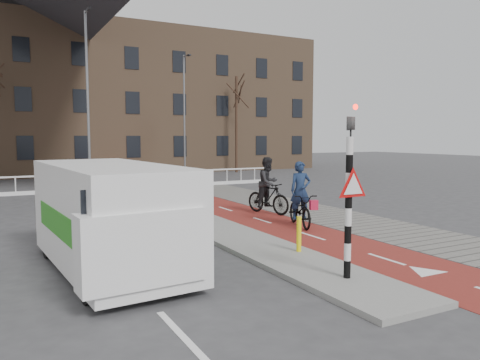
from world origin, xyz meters
name	(u,v)px	position (x,y,z in m)	size (l,w,h in m)	color
ground	(312,258)	(0.00, 0.00, 0.00)	(120.00, 120.00, 0.00)	#38383A
bike_lane	(206,203)	(1.50, 10.00, 0.01)	(2.50, 60.00, 0.01)	maroon
sidewalk	(259,199)	(4.30, 10.00, 0.01)	(3.00, 60.00, 0.01)	slate
curb_island	(218,230)	(-0.70, 4.00, 0.06)	(1.80, 16.00, 0.12)	gray
traffic_signal	(350,187)	(-0.60, -2.02, 1.99)	(0.80, 0.80, 3.68)	black
bollard	(299,234)	(-0.21, 0.28, 0.56)	(0.12, 0.12, 0.89)	yellow
cyclist_near	(300,205)	(2.08, 3.47, 0.74)	(1.32, 2.23, 2.17)	black
cyclist_far	(268,190)	(2.45, 6.16, 0.92)	(1.19, 2.16, 2.20)	black
van	(110,215)	(-4.67, 1.22, 1.26)	(2.66, 5.71, 2.39)	white
railing	(37,189)	(-5.00, 17.00, 0.31)	(28.00, 0.10, 0.99)	silver
townhouse_row	(45,77)	(-3.00, 32.00, 7.81)	(46.00, 10.00, 15.90)	#7F6047
tree_right	(236,125)	(11.13, 25.61, 3.97)	(0.23, 0.23, 7.95)	black
streetlight_near	(88,106)	(-2.84, 13.98, 4.42)	(0.12, 0.12, 8.85)	slate
streetlight_right	(184,118)	(4.91, 21.46, 4.28)	(0.12, 0.12, 8.55)	slate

